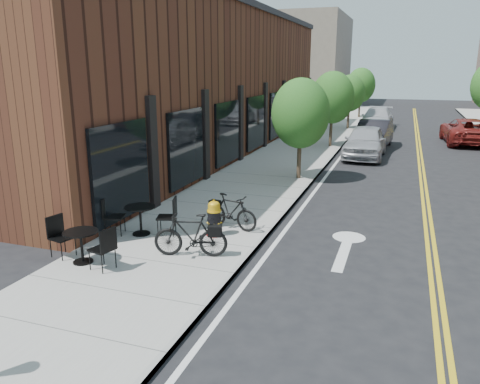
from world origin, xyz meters
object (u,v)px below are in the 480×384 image
at_px(parked_car_b, 373,134).
at_px(bistro_set_c, 140,216).
at_px(fire_hydrant, 214,219).
at_px(bicycle_left, 191,235).
at_px(parked_car_a, 365,142).
at_px(parked_car_far, 467,131).
at_px(bistro_set_b, 81,242).
at_px(bicycle_right, 231,212).
at_px(parked_car_c, 377,118).

bearing_deg(parked_car_b, bistro_set_c, -100.97).
distance_m(fire_hydrant, bicycle_left, 1.44).
relative_size(bicycle_left, parked_car_a, 0.37).
xyz_separation_m(fire_hydrant, parked_car_far, (7.81, 19.15, 0.17)).
distance_m(bicycle_left, bistro_set_b, 2.39).
xyz_separation_m(parked_car_a, parked_car_b, (0.19, 2.95, -0.02)).
xyz_separation_m(bicycle_right, parked_car_far, (7.58, 18.52, 0.14)).
relative_size(bistro_set_b, parked_car_a, 0.39).
distance_m(bistro_set_c, parked_car_c, 25.30).
bearing_deg(parked_car_b, parked_car_a, -88.73).
bearing_deg(bicycle_right, parked_car_far, -9.41).
distance_m(parked_car_b, parked_car_c, 8.57).
height_order(parked_car_b, parked_car_far, parked_car_b).
relative_size(bicycle_left, parked_car_b, 0.37).
xyz_separation_m(fire_hydrant, bicycle_left, (0.02, -1.44, 0.06)).
height_order(fire_hydrant, parked_car_a, parked_car_a).
height_order(bicycle_left, parked_car_b, parked_car_b).
distance_m(bicycle_right, bistro_set_b, 3.94).
xyz_separation_m(bicycle_left, parked_car_a, (2.64, 14.31, 0.15)).
bearing_deg(bistro_set_c, fire_hydrant, -0.95).
bearing_deg(parked_car_c, parked_car_far, -42.48).
height_order(bicycle_right, bistro_set_b, bicycle_right).
bearing_deg(fire_hydrant, parked_car_far, 46.41).
xyz_separation_m(bicycle_right, bistro_set_b, (-2.32, -3.18, 0.00)).
xyz_separation_m(bicycle_left, parked_car_b, (2.83, 17.26, 0.13)).
xyz_separation_m(bicycle_left, parked_car_c, (2.51, 25.82, 0.11)).
xyz_separation_m(bistro_set_c, parked_car_far, (9.63, 19.70, 0.12)).
height_order(parked_car_b, parked_car_c, parked_car_b).
xyz_separation_m(bicycle_left, bicycle_right, (0.21, 2.07, -0.03)).
bearing_deg(fire_hydrant, parked_car_c, 62.69).
height_order(bicycle_right, parked_car_c, parked_car_c).
xyz_separation_m(fire_hydrant, bistro_set_b, (-2.10, -2.55, 0.03)).
height_order(bicycle_left, parked_car_c, parked_car_c).
bearing_deg(parked_car_a, parked_car_far, 51.84).
height_order(bicycle_right, parked_car_b, parked_car_b).
xyz_separation_m(bistro_set_b, bistro_set_c, (0.28, 2.01, 0.02)).
bearing_deg(parked_car_c, parked_car_b, -85.64).
relative_size(bistro_set_c, parked_car_c, 0.37).
bearing_deg(parked_car_a, bicycle_left, -99.24).
height_order(bistro_set_b, bistro_set_c, bistro_set_c).
relative_size(bistro_set_c, parked_car_b, 0.41).
distance_m(bistro_set_b, parked_car_far, 23.86).
bearing_deg(bistro_set_b, parked_car_c, 93.07).
height_order(parked_car_c, parked_car_far, same).
distance_m(bistro_set_b, parked_car_c, 27.33).
bearing_deg(bistro_set_b, bistro_set_c, 94.89).
bearing_deg(fire_hydrant, bistro_set_b, -150.79).
relative_size(fire_hydrant, parked_car_far, 0.18).
relative_size(bistro_set_b, parked_car_far, 0.34).
xyz_separation_m(fire_hydrant, bicycle_right, (0.23, 0.63, 0.03)).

